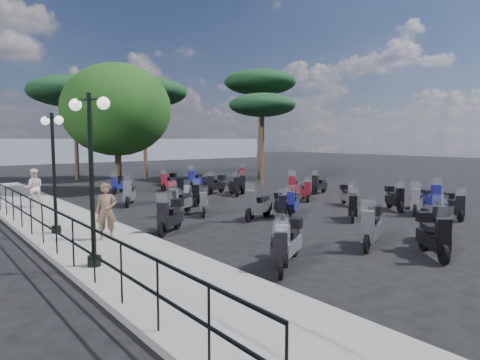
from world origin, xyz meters
TOP-DOWN VIEW (x-y plane):
  - ground at (0.00, 0.00)m, footprint 120.00×120.00m
  - sidewalk at (-6.50, 3.00)m, footprint 3.00×30.00m
  - railing at (-7.80, 2.80)m, footprint 0.04×26.04m
  - lamp_post_0 at (-7.42, -3.61)m, footprint 0.61×1.07m
  - lamp_post_1 at (-7.15, 0.52)m, footprint 0.44×1.05m
  - woman at (-6.24, -1.26)m, footprint 0.70×0.59m
  - pedestrian_far at (-6.50, 6.39)m, footprint 0.88×0.74m
  - scooter_0 at (-3.40, -5.74)m, footprint 1.49×0.99m
  - scooter_1 at (-4.09, -6.12)m, footprint 1.10×1.31m
  - scooter_2 at (-4.08, -1.04)m, footprint 1.43×1.18m
  - scooter_3 at (-2.17, 1.66)m, footprint 1.53×1.07m
  - scooter_4 at (-2.80, 5.09)m, footprint 1.10×1.58m
  - scooter_5 at (-1.53, 9.61)m, footprint 1.10×1.27m
  - scooter_6 at (-0.16, -7.66)m, footprint 1.28×1.45m
  - scooter_7 at (-0.58, -6.10)m, footprint 1.66×1.01m
  - scooter_8 at (0.45, -1.33)m, footprint 0.98×1.33m
  - scooter_9 at (-1.52, 0.92)m, footprint 0.97×1.34m
  - scooter_10 at (-0.26, 3.20)m, footprint 1.28×1.11m
  - scooter_11 at (1.35, 9.10)m, footprint 1.43×1.03m
  - scooter_12 at (1.28, -6.99)m, footprint 1.62×1.17m
  - scooter_13 at (2.34, -3.26)m, footprint 1.33×1.10m
  - scooter_14 at (-0.38, -1.02)m, footprint 1.75×0.87m
  - scooter_15 at (1.37, -1.08)m, footprint 1.31×1.01m
  - scooter_16 at (-0.41, 3.49)m, footprint 1.41×0.83m
  - scooter_17 at (2.66, 6.12)m, footprint 1.55×0.86m
  - scooter_18 at (5.52, -5.50)m, footprint 1.17×1.21m
  - scooter_19 at (5.53, -2.97)m, footprint 1.07×1.39m
  - scooter_20 at (5.01, -0.93)m, footprint 0.94×1.31m
  - scooter_21 at (4.55, 1.22)m, footprint 1.03×1.33m
  - scooter_22 at (2.98, 4.89)m, footprint 0.85×1.55m
  - scooter_23 at (2.97, 8.71)m, footprint 1.63×1.15m
  - scooter_25 at (5.36, -4.08)m, footprint 1.61×0.87m
  - scooter_26 at (6.78, -3.82)m, footprint 1.12×1.58m
  - scooter_27 at (5.02, 2.53)m, footprint 1.51×1.22m
  - scooter_28 at (7.13, 2.64)m, footprint 1.64×0.74m
  - scooter_29 at (6.94, 9.33)m, footprint 1.02×1.67m
  - scooter_30 at (3.91, 5.59)m, footprint 0.85×1.55m
  - broadleaf_tree at (-1.10, 10.51)m, footprint 6.14×6.14m
  - pine_0 at (3.53, 16.71)m, footprint 6.41×6.41m
  - pine_1 at (10.36, 11.44)m, footprint 5.35×5.35m
  - pine_2 at (-0.95, 18.59)m, footprint 6.47×6.47m
  - pine_3 at (7.94, 8.37)m, footprint 4.41×4.41m
  - distant_hills at (0.00, 45.00)m, footprint 70.00×8.00m

SIDE VIEW (x-z plane):
  - ground at x=0.00m, z-range 0.00..0.00m
  - sidewalk at x=-6.50m, z-range 0.00..0.15m
  - scooter_15 at x=1.37m, z-range -0.19..1.05m
  - scooter_9 at x=-1.52m, z-range -0.19..1.05m
  - scooter_21 at x=4.55m, z-range -0.19..1.07m
  - scooter_10 at x=-0.26m, z-range -0.19..1.08m
  - scooter_20 at x=5.01m, z-range -0.15..1.04m
  - scooter_1 at x=-4.09m, z-range -0.20..1.09m
  - scooter_16 at x=-0.41m, z-range -0.15..1.05m
  - scooter_8 at x=0.45m, z-range -0.15..1.06m
  - scooter_22 at x=2.98m, z-range -0.20..1.11m
  - scooter_30 at x=3.91m, z-range -0.20..1.11m
  - scooter_18 at x=5.52m, z-range -0.15..1.07m
  - scooter_5 at x=-1.53m, z-range -0.15..1.07m
  - scooter_28 at x=7.13m, z-range -0.21..1.14m
  - scooter_13 at x=2.34m, z-range -0.15..1.10m
  - scooter_25 at x=5.36m, z-range -0.21..1.15m
  - scooter_19 at x=5.53m, z-range -0.16..1.12m
  - scooter_3 at x=-2.17m, z-range -0.21..1.19m
  - scooter_11 at x=1.35m, z-range -0.16..1.13m
  - scooter_0 at x=-3.40m, z-range -0.16..1.15m
  - scooter_17 at x=2.66m, z-range -0.16..1.15m
  - scooter_4 at x=-2.80m, z-range -0.22..1.22m
  - scooter_26 at x=6.78m, z-range -0.22..1.23m
  - scooter_14 at x=-0.38m, z-range -0.22..1.23m
  - scooter_29 at x=6.94m, z-range -0.22..1.23m
  - scooter_27 at x=5.02m, z-range -0.22..1.23m
  - scooter_2 at x=-4.08m, z-range -0.17..1.19m
  - scooter_23 at x=2.97m, z-range -0.23..1.26m
  - scooter_12 at x=1.28m, z-range -0.23..1.27m
  - scooter_6 at x=-0.16m, z-range -0.17..1.23m
  - scooter_7 at x=-0.58m, z-range -0.18..1.25m
  - railing at x=-7.80m, z-range 0.35..1.45m
  - pedestrian_far at x=-6.50m, z-range 0.15..1.77m
  - woman at x=-6.24m, z-range 0.15..1.77m
  - distant_hills at x=0.00m, z-range 0.00..3.00m
  - lamp_post_1 at x=-7.15m, z-range 0.41..4.04m
  - lamp_post_0 at x=-7.42m, z-range 0.42..4.29m
  - broadleaf_tree at x=-1.10m, z-range 1.02..8.28m
  - pine_3 at x=7.94m, z-range 2.19..8.18m
  - pine_2 at x=-0.95m, z-range 2.60..10.11m
  - pine_0 at x=3.53m, z-range 2.65..10.23m
  - pine_1 at x=10.36m, z-range 3.09..11.23m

